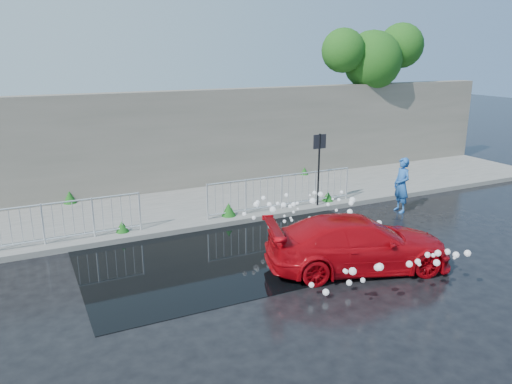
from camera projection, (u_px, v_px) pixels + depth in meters
ground at (238, 270)px, 11.79m from camera, size 90.00×90.00×0.00m
pavement at (175, 209)px, 16.09m from camera, size 30.00×4.00×0.15m
curb at (196, 228)px, 14.36m from camera, size 30.00×0.25×0.16m
retaining_wall at (154, 142)px, 17.49m from camera, size 30.00×0.60×3.50m
puddle at (240, 251)px, 12.86m from camera, size 8.00×5.00×0.01m
sign_post at (319, 158)px, 15.76m from camera, size 0.45×0.06×2.50m
tree at (374, 56)px, 20.92m from camera, size 4.85×2.48×6.16m
railing_left at (43, 223)px, 12.80m from camera, size 5.05×0.05×1.10m
railing_right at (282, 191)px, 15.74m from camera, size 5.05×0.05×1.10m
weeds at (169, 207)px, 15.48m from camera, size 12.17×3.93×0.41m
water_spray at (338, 226)px, 12.54m from camera, size 3.64×5.51×1.07m
red_car at (358, 243)px, 11.71m from camera, size 4.69×2.94×1.27m
person at (402, 185)px, 15.84m from camera, size 0.49×0.69×1.76m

